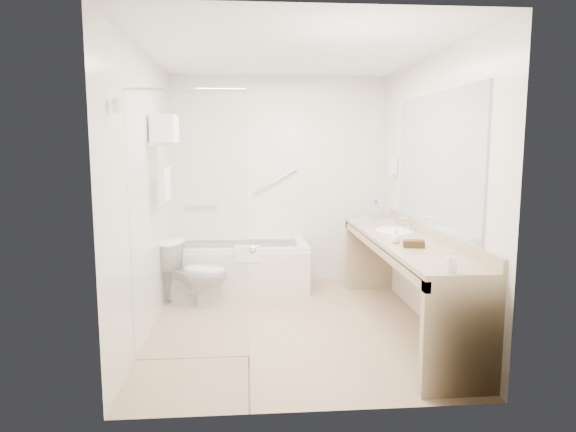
{
  "coord_description": "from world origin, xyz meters",
  "views": [
    {
      "loc": [
        -0.4,
        -4.65,
        1.7
      ],
      "look_at": [
        0.0,
        0.3,
        1.0
      ],
      "focal_mm": 32.0,
      "sensor_mm": 36.0,
      "label": 1
    }
  ],
  "objects": [
    {
      "name": "vanity_counter",
      "position": [
        1.02,
        -0.15,
        0.64
      ],
      "size": [
        0.55,
        2.7,
        0.95
      ],
      "color": "tan",
      "rests_on": "floor"
    },
    {
      "name": "wall_left",
      "position": [
        -1.3,
        0.0,
        1.25
      ],
      "size": [
        0.1,
        3.2,
        2.5
      ],
      "primitive_type": "cube",
      "color": "silver",
      "rests_on": "ground"
    },
    {
      "name": "grab_bar_long",
      "position": [
        -0.05,
        1.56,
        1.25
      ],
      "size": [
        0.53,
        0.03,
        0.33
      ],
      "primitive_type": "cylinder",
      "rotation": [
        0.0,
        1.05,
        0.0
      ],
      "color": "silver",
      "rests_on": "wall_back"
    },
    {
      "name": "mirror",
      "position": [
        1.29,
        -0.15,
        1.55
      ],
      "size": [
        0.02,
        2.0,
        1.2
      ],
      "primitive_type": "cube",
      "color": "#A9AFB6",
      "rests_on": "wall_right"
    },
    {
      "name": "soap_bottle_a",
      "position": [
        0.95,
        -1.4,
        0.88
      ],
      "size": [
        0.09,
        0.16,
        0.07
      ],
      "primitive_type": "imported",
      "rotation": [
        0.0,
        0.0,
        0.18
      ],
      "color": "silver",
      "rests_on": "vanity_counter"
    },
    {
      "name": "amenity_basket",
      "position": [
        0.98,
        -0.57,
        0.88
      ],
      "size": [
        0.19,
        0.14,
        0.06
      ],
      "primitive_type": "cube",
      "rotation": [
        0.0,
        0.0,
        -0.19
      ],
      "color": "#412B17",
      "rests_on": "vanity_counter"
    },
    {
      "name": "toilet",
      "position": [
        -0.95,
        0.7,
        0.34
      ],
      "size": [
        0.78,
        0.57,
        0.68
      ],
      "primitive_type": "imported",
      "rotation": [
        0.0,
        0.0,
        1.27
      ],
      "color": "silver",
      "rests_on": "floor"
    },
    {
      "name": "drinking_glass_near",
      "position": [
        0.85,
        0.7,
        0.9
      ],
      "size": [
        0.1,
        0.1,
        0.1
      ],
      "primitive_type": "cylinder",
      "rotation": [
        0.0,
        0.0,
        -0.38
      ],
      "color": "silver",
      "rests_on": "vanity_counter"
    },
    {
      "name": "grab_bar_short",
      "position": [
        -0.95,
        1.56,
        0.95
      ],
      "size": [
        0.4,
        0.03,
        0.03
      ],
      "primitive_type": "cylinder",
      "rotation": [
        0.0,
        1.57,
        0.0
      ],
      "color": "silver",
      "rests_on": "wall_back"
    },
    {
      "name": "towel_shelf",
      "position": [
        -1.17,
        0.35,
        1.75
      ],
      "size": [
        0.24,
        0.55,
        0.81
      ],
      "color": "silver",
      "rests_on": "wall_left"
    },
    {
      "name": "wall_right",
      "position": [
        1.3,
        0.0,
        1.25
      ],
      "size": [
        0.1,
        3.2,
        2.5
      ],
      "primitive_type": "cube",
      "color": "silver",
      "rests_on": "ground"
    },
    {
      "name": "faucet",
      "position": [
        1.2,
        0.25,
        0.93
      ],
      "size": [
        0.03,
        0.03,
        0.14
      ],
      "primitive_type": "cylinder",
      "color": "silver",
      "rests_on": "vanity_counter"
    },
    {
      "name": "soap_bottle_b",
      "position": [
        0.88,
        -0.39,
        0.89
      ],
      "size": [
        0.12,
        0.13,
        0.09
      ],
      "primitive_type": "imported",
      "rotation": [
        0.0,
        0.0,
        -0.34
      ],
      "color": "silver",
      "rests_on": "vanity_counter"
    },
    {
      "name": "hairdryer_unit",
      "position": [
        1.25,
        1.05,
        1.45
      ],
      "size": [
        0.08,
        0.1,
        0.18
      ],
      "primitive_type": "cube",
      "color": "silver",
      "rests_on": "wall_right"
    },
    {
      "name": "water_bottle_left",
      "position": [
        1.09,
        1.1,
        0.94
      ],
      "size": [
        0.06,
        0.06,
        0.2
      ],
      "rotation": [
        0.0,
        0.0,
        0.13
      ],
      "color": "silver",
      "rests_on": "vanity_counter"
    },
    {
      "name": "sink",
      "position": [
        1.05,
        0.25,
        0.82
      ],
      "size": [
        0.4,
        0.52,
        0.14
      ],
      "primitive_type": "ellipsoid",
      "color": "silver",
      "rests_on": "vanity_counter"
    },
    {
      "name": "floor",
      "position": [
        0.0,
        0.0,
        0.0
      ],
      "size": [
        3.2,
        3.2,
        0.0
      ],
      "primitive_type": "plane",
      "color": "#9F8062",
      "rests_on": "ground"
    },
    {
      "name": "bathtub",
      "position": [
        -0.5,
        1.24,
        0.28
      ],
      "size": [
        1.6,
        0.73,
        0.59
      ],
      "color": "silver",
      "rests_on": "floor"
    },
    {
      "name": "wall_front",
      "position": [
        0.0,
        -1.6,
        1.25
      ],
      "size": [
        2.6,
        0.1,
        2.5
      ],
      "primitive_type": "cube",
      "color": "silver",
      "rests_on": "ground"
    },
    {
      "name": "drinking_glass_far",
      "position": [
        1.03,
        0.38,
        0.9
      ],
      "size": [
        0.09,
        0.09,
        0.1
      ],
      "primitive_type": "cylinder",
      "rotation": [
        0.0,
        0.0,
        -0.17
      ],
      "color": "silver",
      "rests_on": "vanity_counter"
    },
    {
      "name": "water_bottle_mid",
      "position": [
        1.06,
        0.35,
        0.94
      ],
      "size": [
        0.06,
        0.06,
        0.19
      ],
      "rotation": [
        0.0,
        0.0,
        -0.43
      ],
      "color": "silver",
      "rests_on": "vanity_counter"
    },
    {
      "name": "ceiling",
      "position": [
        0.0,
        0.0,
        2.5
      ],
      "size": [
        2.6,
        3.2,
        0.1
      ],
      "primitive_type": "cube",
      "color": "silver",
      "rests_on": "wall_back"
    },
    {
      "name": "wall_back",
      "position": [
        0.0,
        1.6,
        1.25
      ],
      "size": [
        2.6,
        0.1,
        2.5
      ],
      "primitive_type": "cube",
      "color": "silver",
      "rests_on": "ground"
    },
    {
      "name": "water_bottle_right",
      "position": [
        1.06,
        1.04,
        0.95
      ],
      "size": [
        0.07,
        0.07,
        0.22
      ],
      "rotation": [
        0.0,
        0.0,
        -0.28
      ],
      "color": "silver",
      "rests_on": "vanity_counter"
    },
    {
      "name": "shower_enclosure",
      "position": [
        -0.63,
        -0.93,
        1.07
      ],
      "size": [
        0.96,
        0.91,
        2.11
      ],
      "color": "silver",
      "rests_on": "floor"
    }
  ]
}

